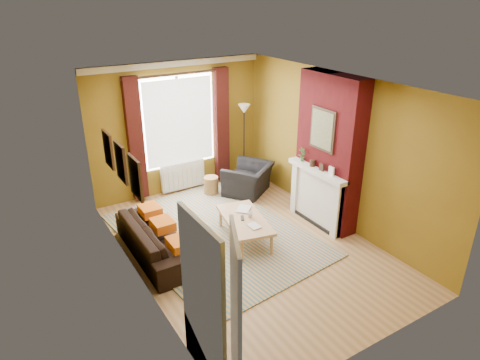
{
  "coord_description": "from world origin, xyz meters",
  "views": [
    {
      "loc": [
        -3.42,
        -5.34,
        4.06
      ],
      "look_at": [
        0.0,
        0.25,
        1.15
      ],
      "focal_mm": 32.0,
      "sensor_mm": 36.0,
      "label": 1
    }
  ],
  "objects_px": {
    "sofa": "(157,239)",
    "armchair": "(248,179)",
    "coffee_table": "(245,221)",
    "floor_lamp": "(244,121)",
    "wicker_stool": "(211,185)"
  },
  "relations": [
    {
      "from": "armchair",
      "to": "coffee_table",
      "type": "xyz_separation_m",
      "value": [
        -1.1,
        -1.61,
        0.07
      ]
    },
    {
      "from": "floor_lamp",
      "to": "wicker_stool",
      "type": "bearing_deg",
      "value": -167.67
    },
    {
      "from": "coffee_table",
      "to": "wicker_stool",
      "type": "height_order",
      "value": "coffee_table"
    },
    {
      "from": "sofa",
      "to": "coffee_table",
      "type": "xyz_separation_m",
      "value": [
        1.47,
        -0.39,
        0.09
      ]
    },
    {
      "from": "armchair",
      "to": "floor_lamp",
      "type": "bearing_deg",
      "value": -147.77
    },
    {
      "from": "sofa",
      "to": "floor_lamp",
      "type": "bearing_deg",
      "value": -57.2
    },
    {
      "from": "wicker_stool",
      "to": "armchair",
      "type": "bearing_deg",
      "value": -28.43
    },
    {
      "from": "wicker_stool",
      "to": "floor_lamp",
      "type": "height_order",
      "value": "floor_lamp"
    },
    {
      "from": "sofa",
      "to": "wicker_stool",
      "type": "relative_size",
      "value": 5.2
    },
    {
      "from": "sofa",
      "to": "floor_lamp",
      "type": "height_order",
      "value": "floor_lamp"
    },
    {
      "from": "sofa",
      "to": "armchair",
      "type": "xyz_separation_m",
      "value": [
        2.57,
        1.22,
        0.03
      ]
    },
    {
      "from": "sofa",
      "to": "armchair",
      "type": "relative_size",
      "value": 2.04
    },
    {
      "from": "wicker_stool",
      "to": "floor_lamp",
      "type": "xyz_separation_m",
      "value": [
        0.97,
        0.21,
        1.23
      ]
    },
    {
      "from": "armchair",
      "to": "sofa",
      "type": "bearing_deg",
      "value": -8.67
    },
    {
      "from": "sofa",
      "to": "armchair",
      "type": "bearing_deg",
      "value": -64.47
    }
  ]
}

